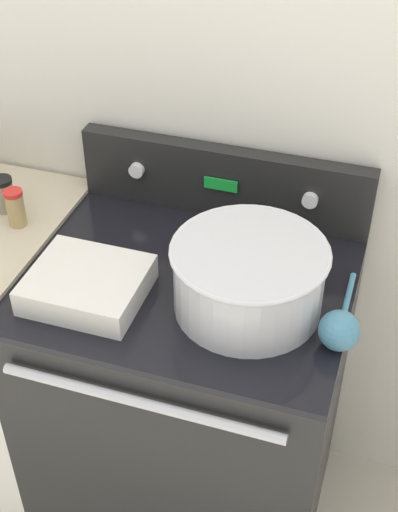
% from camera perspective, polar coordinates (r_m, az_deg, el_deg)
% --- Properties ---
extents(kitchen_wall, '(8.00, 0.05, 2.50)m').
position_cam_1_polar(kitchen_wall, '(1.84, 2.71, 12.61)').
color(kitchen_wall, silver).
rests_on(kitchen_wall, ground_plane).
extents(stove_range, '(0.78, 0.67, 0.94)m').
position_cam_1_polar(stove_range, '(2.05, -0.68, -11.83)').
color(stove_range, black).
rests_on(stove_range, ground_plane).
extents(control_panel, '(0.78, 0.07, 0.20)m').
position_cam_1_polar(control_panel, '(1.89, 2.02, 5.97)').
color(control_panel, black).
rests_on(control_panel, stove_range).
extents(mixing_bowl, '(0.36, 0.36, 0.17)m').
position_cam_1_polar(mixing_bowl, '(1.59, 4.00, -1.54)').
color(mixing_bowl, silver).
rests_on(mixing_bowl, stove_range).
extents(casserole_dish, '(0.26, 0.23, 0.07)m').
position_cam_1_polar(casserole_dish, '(1.67, -8.94, -2.16)').
color(casserole_dish, silver).
rests_on(casserole_dish, stove_range).
extents(ladle, '(0.09, 0.29, 0.09)m').
position_cam_1_polar(ladle, '(1.56, 11.18, -5.75)').
color(ladle, teal).
rests_on(ladle, stove_range).
extents(spice_jar_red_cap, '(0.05, 0.05, 0.10)m').
position_cam_1_polar(spice_jar_red_cap, '(1.91, -14.47, 3.76)').
color(spice_jar_red_cap, tan).
rests_on(spice_jar_red_cap, side_counter).
extents(spice_jar_black_cap, '(0.06, 0.06, 0.10)m').
position_cam_1_polar(spice_jar_black_cap, '(1.98, -15.38, 4.80)').
color(spice_jar_black_cap, gray).
rests_on(spice_jar_black_cap, side_counter).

